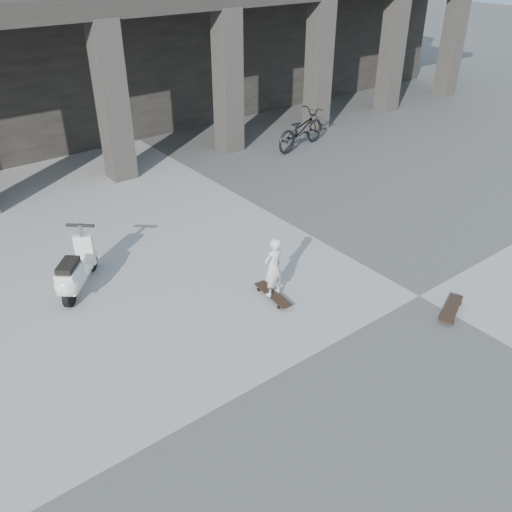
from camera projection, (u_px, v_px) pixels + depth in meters
ground at (419, 296)px, 9.85m from camera, size 90.00×90.00×0.00m
colonnade at (90, 28)px, 17.66m from camera, size 28.00×8.82×6.00m
longboard at (273, 295)px, 9.76m from camera, size 0.30×0.95×0.09m
skateboard_spare at (451, 309)px, 9.37m from camera, size 0.93×0.56×0.11m
child at (273, 267)px, 9.46m from camera, size 0.44×0.31×1.13m
scooter at (73, 275)px, 9.64m from camera, size 1.17×1.30×1.12m
bicycle at (301, 130)px, 16.41m from camera, size 2.26×1.20×1.13m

